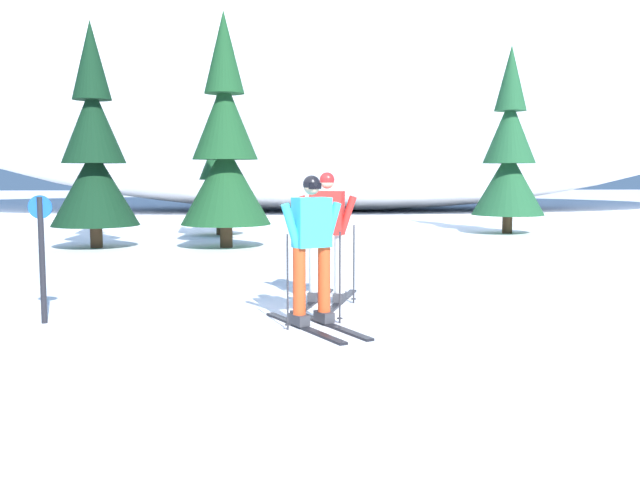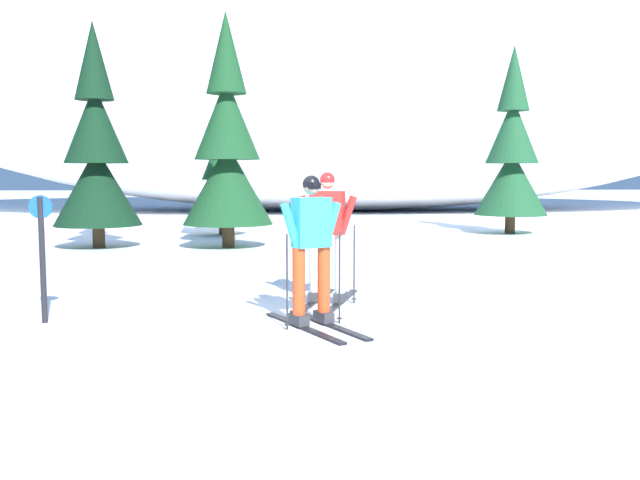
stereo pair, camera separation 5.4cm
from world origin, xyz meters
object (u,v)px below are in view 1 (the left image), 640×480
(skier_cyan_jacket, at_px, (312,248))
(pine_tree_far_right, at_px, (509,156))
(skier_red_jacket, at_px, (327,234))
(pine_tree_far_left, at_px, (94,154))
(pine_tree_center_right, at_px, (225,150))
(trail_marker_post, at_px, (42,251))
(pine_tree_center_left, at_px, (220,174))

(skier_cyan_jacket, distance_m, pine_tree_far_right, 13.60)
(pine_tree_far_right, bearing_deg, skier_red_jacket, -119.73)
(pine_tree_far_right, bearing_deg, pine_tree_far_left, -163.56)
(skier_red_jacket, relative_size, pine_tree_center_right, 0.33)
(pine_tree_far_left, distance_m, pine_tree_far_right, 11.56)
(pine_tree_far_left, xyz_separation_m, pine_tree_far_right, (11.08, 3.27, 0.05))
(skier_red_jacket, height_order, pine_tree_far_right, pine_tree_far_right)
(pine_tree_far_left, height_order, pine_tree_far_right, pine_tree_far_right)
(trail_marker_post, bearing_deg, pine_tree_center_right, 79.53)
(skier_cyan_jacket, xyz_separation_m, trail_marker_post, (-3.22, 0.32, -0.06))
(skier_cyan_jacket, distance_m, pine_tree_center_left, 12.26)
(skier_red_jacket, bearing_deg, pine_tree_far_left, 124.80)
(pine_tree_center_right, bearing_deg, pine_tree_far_left, 178.14)
(pine_tree_far_right, bearing_deg, skier_cyan_jacket, -117.72)
(pine_tree_far_left, distance_m, pine_tree_center_right, 3.10)
(pine_tree_center_right, distance_m, pine_tree_far_right, 8.67)
(pine_tree_center_left, xyz_separation_m, pine_tree_center_right, (0.44, -3.44, 0.57))
(pine_tree_center_left, height_order, pine_tree_far_right, pine_tree_far_right)
(skier_cyan_jacket, height_order, pine_tree_center_right, pine_tree_center_right)
(skier_red_jacket, xyz_separation_m, trail_marker_post, (-3.49, -1.11, -0.09))
(skier_red_jacket, height_order, pine_tree_far_left, pine_tree_far_left)
(skier_red_jacket, distance_m, trail_marker_post, 3.67)
(pine_tree_center_left, relative_size, trail_marker_post, 2.73)
(skier_cyan_jacket, bearing_deg, pine_tree_center_right, 101.08)
(skier_red_jacket, bearing_deg, skier_cyan_jacket, -100.73)
(skier_red_jacket, height_order, pine_tree_center_left, pine_tree_center_left)
(pine_tree_far_right, bearing_deg, pine_tree_center_right, -157.11)
(pine_tree_far_left, xyz_separation_m, trail_marker_post, (1.57, -8.39, -1.37))
(trail_marker_post, bearing_deg, pine_tree_center_left, 84.68)
(skier_cyan_jacket, height_order, pine_tree_far_right, pine_tree_far_right)
(pine_tree_center_left, xyz_separation_m, trail_marker_post, (-1.09, -11.73, -0.89))
(pine_tree_far_left, distance_m, pine_tree_center_left, 4.29)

